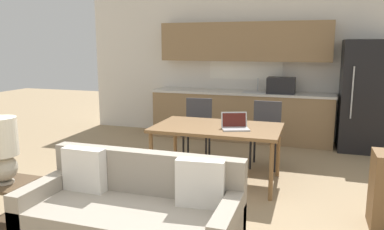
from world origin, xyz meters
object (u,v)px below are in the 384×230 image
table_lamp (2,148)px  dining_chair_far_left (198,127)px  dining_chair_far_right (266,131)px  side_table (9,199)px  laptop (235,125)px  dining_table (217,131)px  couch (135,213)px  refrigerator (365,96)px

table_lamp → dining_chair_far_left: (0.95, 2.80, -0.33)m
dining_chair_far_left → dining_chair_far_right: 1.03m
table_lamp → dining_chair_far_right: table_lamp is taller
side_table → laptop: size_ratio=1.31×
dining_table → couch: (-0.26, -1.82, -0.34)m
side_table → laptop: bearing=47.3°
dining_chair_far_left → dining_chair_far_right: bearing=-6.1°
refrigerator → dining_chair_far_right: (-1.43, -1.36, -0.40)m
refrigerator → couch: size_ratio=1.01×
dining_chair_far_right → side_table: bearing=-124.4°
side_table → table_lamp: table_lamp is taller
refrigerator → laptop: 2.85m
dining_chair_far_right → couch: bearing=-105.0°
refrigerator → laptop: bearing=-126.8°
couch → dining_chair_far_right: bearing=73.8°
dining_table → couch: size_ratio=0.88×
side_table → dining_chair_far_right: dining_chair_far_right is taller
laptop → table_lamp: bearing=-153.2°
dining_chair_far_left → laptop: 1.21m
refrigerator → dining_chair_far_right: refrigerator is taller
refrigerator → side_table: bearing=-129.6°
dining_table → side_table: (-1.48, -1.94, -0.33)m
dining_chair_far_left → side_table: bearing=-116.2°
dining_table → laptop: laptop is taller
refrigerator → table_lamp: size_ratio=3.04×
dining_chair_far_left → laptop: dining_chair_far_left is taller
refrigerator → laptop: size_ratio=4.68×
couch → dining_chair_far_right: (0.77, 2.66, 0.18)m
refrigerator → side_table: refrigerator is taller
dining_table → dining_chair_far_right: bearing=58.9°
dining_chair_far_left → laptop: size_ratio=2.40×
dining_chair_far_left → laptop: bearing=-57.2°
side_table → dining_chair_far_left: dining_chair_far_left is taller
dining_chair_far_left → dining_chair_far_right: size_ratio=1.00×
side_table → dining_chair_far_left: size_ratio=0.55×
dining_table → dining_chair_far_left: (-0.52, 0.83, -0.16)m
refrigerator → couch: 4.62m
side_table → dining_chair_far_right: size_ratio=0.55×
laptop → couch: bearing=-127.3°
couch → laptop: 1.86m
table_lamp → laptop: size_ratio=1.54×
couch → laptop: size_ratio=4.64×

